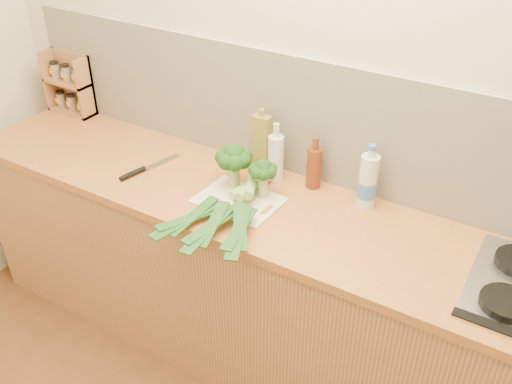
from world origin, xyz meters
The scene contains 14 objects.
room_shell centered at (0.00, 1.49, 1.17)m, with size 3.50×3.50×3.50m.
counter centered at (0.00, 1.20, 0.45)m, with size 3.20×0.62×0.90m.
chopping_board centered at (-0.21, 1.16, 0.91)m, with size 0.34×0.25×0.01m, color white.
broccoli_left centered at (-0.28, 1.24, 1.05)m, with size 0.16×0.16×0.20m.
broccoli_right centered at (-0.14, 1.24, 1.03)m, with size 0.12×0.12×0.17m.
leek_front centered at (-0.23, 1.12, 0.93)m, with size 0.20×0.63×0.04m.
leek_mid centered at (-0.18, 1.09, 0.95)m, with size 0.12×0.63×0.04m.
leek_back centered at (-0.13, 1.11, 0.97)m, with size 0.30×0.61×0.04m.
chefs_knife centered at (-0.71, 1.13, 0.91)m, with size 0.10×0.33×0.02m.
spice_rack centered at (-1.45, 1.44, 1.04)m, with size 0.27×0.11×0.33m.
oil_tin centered at (-0.24, 1.41, 1.04)m, with size 0.08×0.05×0.31m.
glass_bottle centered at (-0.16, 1.39, 1.01)m, with size 0.07×0.07×0.27m.
amber_bottle centered at (0.01, 1.42, 1.00)m, with size 0.06×0.06×0.24m.
water_bottle centered at (0.26, 1.41, 1.01)m, with size 0.08×0.08×0.26m.
Camera 1 is at (0.87, -0.49, 2.23)m, focal length 40.00 mm.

